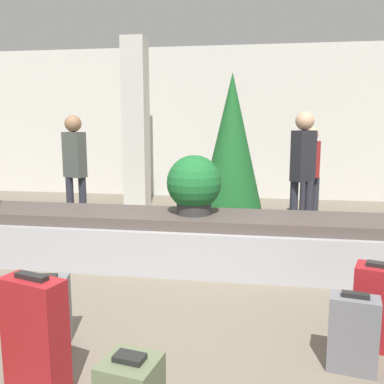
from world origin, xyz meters
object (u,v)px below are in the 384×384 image
(suitcase_4, at_px, (353,333))
(suitcase_5, at_px, (47,312))
(suitcase_6, at_px, (376,306))
(traveler_0, at_px, (310,167))
(pillar, at_px, (136,124))
(traveler_1, at_px, (303,164))
(decorated_tree, at_px, (232,150))
(suitcase_1, at_px, (35,337))
(potted_plant_1, at_px, (194,185))
(traveler_2, at_px, (75,163))

(suitcase_4, bearing_deg, suitcase_5, -168.61)
(suitcase_6, relative_size, traveler_0, 0.42)
(pillar, bearing_deg, suitcase_5, -80.69)
(suitcase_5, bearing_deg, traveler_1, 44.03)
(suitcase_6, relative_size, decorated_tree, 0.28)
(suitcase_1, bearing_deg, traveler_0, 83.82)
(traveler_0, bearing_deg, decorated_tree, -64.73)
(suitcase_5, bearing_deg, decorated_tree, 59.35)
(suitcase_1, bearing_deg, decorated_tree, 93.89)
(suitcase_4, height_order, suitcase_5, suitcase_5)
(traveler_0, bearing_deg, suitcase_6, -15.54)
(potted_plant_1, bearing_deg, suitcase_5, -112.28)
(suitcase_4, bearing_deg, traveler_2, 147.35)
(pillar, height_order, suitcase_6, pillar)
(pillar, height_order, traveler_0, pillar)
(traveler_1, bearing_deg, traveler_0, -146.08)
(pillar, xyz_separation_m, potted_plant_1, (1.66, -3.36, -0.66))
(traveler_1, bearing_deg, traveler_2, -45.80)
(suitcase_1, bearing_deg, suitcase_4, 33.24)
(traveler_1, distance_m, traveler_2, 3.27)
(suitcase_6, bearing_deg, suitcase_1, -139.37)
(decorated_tree, bearing_deg, suitcase_5, -108.29)
(pillar, relative_size, suitcase_5, 5.81)
(pillar, distance_m, decorated_tree, 2.79)
(suitcase_6, height_order, traveler_2, traveler_2)
(pillar, height_order, suitcase_1, pillar)
(pillar, relative_size, suitcase_4, 5.85)
(suitcase_4, distance_m, traveler_1, 3.21)
(suitcase_4, xyz_separation_m, decorated_tree, (-1.06, 3.32, 0.99))
(traveler_2, bearing_deg, decorated_tree, 27.23)
(potted_plant_1, bearing_deg, traveler_0, 58.50)
(traveler_0, bearing_deg, potted_plant_1, -47.93)
(suitcase_4, height_order, potted_plant_1, potted_plant_1)
(pillar, height_order, suitcase_5, pillar)
(decorated_tree, bearing_deg, suitcase_1, -102.93)
(potted_plant_1, xyz_separation_m, decorated_tree, (0.32, 1.42, 0.30))
(pillar, xyz_separation_m, traveler_2, (-0.31, -2.14, -0.55))
(suitcase_6, xyz_separation_m, traveler_0, (-0.06, 4.06, 0.60))
(suitcase_4, bearing_deg, decorated_tree, 118.03)
(pillar, bearing_deg, suitcase_4, -59.98)
(suitcase_5, xyz_separation_m, traveler_1, (2.09, 3.14, 0.81))
(suitcase_4, bearing_deg, suitcase_1, -153.23)
(suitcase_1, xyz_separation_m, traveler_0, (2.12, 4.99, 0.54))
(suitcase_1, xyz_separation_m, potted_plant_1, (0.58, 2.47, 0.57))
(suitcase_5, xyz_separation_m, decorated_tree, (1.11, 3.36, 0.98))
(suitcase_5, relative_size, traveler_0, 0.35)
(suitcase_4, relative_size, potted_plant_1, 0.82)
(decorated_tree, bearing_deg, pillar, 135.62)
(pillar, distance_m, potted_plant_1, 3.80)
(potted_plant_1, xyz_separation_m, traveler_0, (1.54, 2.51, -0.03))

